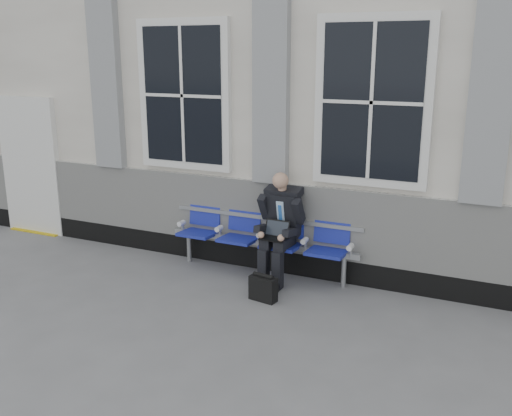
% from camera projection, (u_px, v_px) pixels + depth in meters
% --- Properties ---
extents(ground, '(70.00, 70.00, 0.00)m').
position_uv_depth(ground, '(295.00, 330.00, 5.95)').
color(ground, slate).
rests_on(ground, ground).
extents(station_building, '(14.40, 4.40, 4.49)m').
position_uv_depth(station_building, '(380.00, 93.00, 8.41)').
color(station_building, silver).
rests_on(station_building, ground).
extents(bench, '(2.60, 0.47, 0.91)m').
position_uv_depth(bench, '(263.00, 233.00, 7.35)').
color(bench, '#9EA0A3').
rests_on(bench, ground).
extents(businessman, '(0.56, 0.75, 1.40)m').
position_uv_depth(businessman, '(280.00, 223.00, 7.06)').
color(businessman, black).
rests_on(businessman, ground).
extents(briefcase, '(0.34, 0.19, 0.33)m').
position_uv_depth(briefcase, '(263.00, 288.00, 6.62)').
color(briefcase, black).
rests_on(briefcase, ground).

